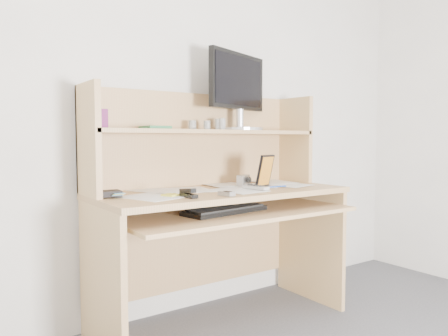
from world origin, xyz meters
TOP-DOWN VIEW (x-y plane):
  - back_wall at (0.00, 1.80)m, footprint 3.60×0.04m
  - desk at (0.00, 1.56)m, footprint 1.40×0.70m
  - paper_clutter at (0.00, 1.48)m, footprint 1.32×0.54m
  - keyboard at (-0.07, 1.35)m, footprint 0.48×0.23m
  - tv_remote at (0.15, 1.37)m, footprint 0.07×0.17m
  - flip_phone at (-0.13, 1.26)m, footprint 0.06×0.09m
  - stapler at (-0.31, 1.31)m, footprint 0.04×0.13m
  - wallet at (-0.62, 1.54)m, footprint 0.11×0.10m
  - sticky_note_pad at (-0.35, 1.41)m, footprint 0.09×0.09m
  - digital_camera at (0.21, 1.57)m, footprint 0.11×0.08m
  - game_case at (0.25, 1.42)m, footprint 0.13×0.06m
  - blue_pen at (0.30, 1.37)m, footprint 0.13×0.01m
  - card_box at (-0.62, 1.63)m, footprint 0.07×0.03m
  - shelf_book at (-0.32, 1.66)m, footprint 0.13×0.18m
  - chip_stack_a at (0.00, 1.64)m, footprint 0.05×0.05m
  - chip_stack_b at (0.10, 1.66)m, footprint 0.05×0.05m
  - chip_stack_c at (-0.07, 1.68)m, footprint 0.05×0.05m
  - chip_stack_d at (0.11, 1.64)m, footprint 0.05×0.05m
  - monitor at (0.24, 1.66)m, footprint 0.52×0.28m

SIDE VIEW (x-z plane):
  - keyboard at x=-0.07m, z-range 0.65..0.68m
  - desk at x=0.00m, z-range 0.04..1.34m
  - paper_clutter at x=0.00m, z-range 0.75..0.76m
  - sticky_note_pad at x=-0.35m, z-range 0.75..0.76m
  - blue_pen at x=0.30m, z-range 0.76..0.76m
  - tv_remote at x=0.15m, z-range 0.76..0.77m
  - flip_phone at x=-0.13m, z-range 0.76..0.78m
  - wallet at x=-0.62m, z-range 0.76..0.78m
  - stapler at x=-0.31m, z-range 0.76..0.79m
  - digital_camera at x=0.21m, z-range 0.76..0.82m
  - game_case at x=0.25m, z-range 0.76..0.94m
  - shelf_book at x=-0.32m, z-range 1.08..1.10m
  - chip_stack_a at x=0.00m, z-range 1.08..1.13m
  - chip_stack_c at x=-0.07m, z-range 1.08..1.14m
  - chip_stack_b at x=0.10m, z-range 1.08..1.15m
  - chip_stack_d at x=0.11m, z-range 1.08..1.15m
  - card_box at x=-0.62m, z-range 1.08..1.18m
  - back_wall at x=0.00m, z-range 0.00..2.50m
  - monitor at x=0.24m, z-range 1.10..1.56m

